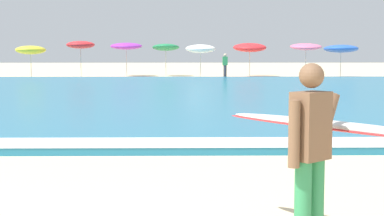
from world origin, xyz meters
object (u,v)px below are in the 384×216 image
(beach_umbrella_6, at_px, (306,47))
(beachgoer_near_row_left, at_px, (225,65))
(beach_umbrella_0, at_px, (31,50))
(beach_umbrella_7, at_px, (341,49))
(surfer_with_board, at_px, (327,140))
(beach_umbrella_1, at_px, (81,45))
(beach_umbrella_2, at_px, (126,46))
(beach_umbrella_4, at_px, (201,49))
(beach_umbrella_5, at_px, (250,47))
(beach_umbrella_3, at_px, (166,47))

(beach_umbrella_6, bearing_deg, beachgoer_near_row_left, -169.62)
(beach_umbrella_0, relative_size, beach_umbrella_7, 0.92)
(surfer_with_board, xyz_separation_m, beach_umbrella_1, (-7.80, 34.15, 1.09))
(beach_umbrella_7, bearing_deg, beach_umbrella_2, 173.00)
(beach_umbrella_2, height_order, beach_umbrella_6, beach_umbrella_2)
(beach_umbrella_1, height_order, beach_umbrella_2, beach_umbrella_1)
(surfer_with_board, xyz_separation_m, beach_umbrella_4, (-0.13, 34.39, 0.84))
(beach_umbrella_4, bearing_deg, beach_umbrella_6, -0.50)
(beach_umbrella_4, height_order, beachgoer_near_row_left, beach_umbrella_4)
(beach_umbrella_2, relative_size, beach_umbrella_4, 1.07)
(surfer_with_board, relative_size, beach_umbrella_4, 1.07)
(beach_umbrella_1, relative_size, beach_umbrella_7, 1.04)
(beach_umbrella_4, height_order, beach_umbrella_7, beach_umbrella_4)
(beach_umbrella_4, height_order, beach_umbrella_5, beach_umbrella_5)
(surfer_with_board, height_order, beach_umbrella_5, beach_umbrella_5)
(beach_umbrella_5, distance_m, beachgoer_near_row_left, 3.52)
(beachgoer_near_row_left, bearing_deg, beach_umbrella_2, 152.84)
(beach_umbrella_1, xyz_separation_m, beachgoer_near_row_left, (9.19, -0.78, -1.28))
(beach_umbrella_3, bearing_deg, beach_umbrella_7, -9.31)
(beach_umbrella_5, height_order, beach_umbrella_7, beach_umbrella_5)
(beach_umbrella_4, distance_m, beach_umbrella_7, 9.25)
(beach_umbrella_2, xyz_separation_m, beachgoer_near_row_left, (6.50, -3.34, -1.21))
(beach_umbrella_6, relative_size, beachgoer_near_row_left, 1.45)
(beach_umbrella_3, xyz_separation_m, beach_umbrella_6, (9.10, -2.52, 0.03))
(beach_umbrella_2, bearing_deg, beachgoer_near_row_left, -27.16)
(beach_umbrella_0, height_order, beach_umbrella_2, beach_umbrella_2)
(beach_umbrella_2, distance_m, beachgoer_near_row_left, 7.41)
(surfer_with_board, height_order, beach_umbrella_2, beach_umbrella_2)
(surfer_with_board, height_order, beach_umbrella_1, beach_umbrella_1)
(beach_umbrella_0, xyz_separation_m, beach_umbrella_4, (10.86, 0.22, 0.08))
(beach_umbrella_0, xyz_separation_m, beachgoer_near_row_left, (12.38, -0.80, -0.95))
(beach_umbrella_1, xyz_separation_m, beach_umbrella_3, (5.37, 2.70, -0.15))
(beach_umbrella_1, xyz_separation_m, beach_umbrella_2, (2.69, 2.56, -0.07))
(surfer_with_board, bearing_deg, beach_umbrella_4, 90.21)
(beach_umbrella_0, relative_size, beachgoer_near_row_left, 1.33)
(beach_umbrella_0, bearing_deg, beach_umbrella_5, 7.91)
(beach_umbrella_4, bearing_deg, beach_umbrella_7, 3.49)
(surfer_with_board, xyz_separation_m, beach_umbrella_2, (-5.11, 36.70, 1.02))
(beach_umbrella_3, distance_m, beachgoer_near_row_left, 5.29)
(beach_umbrella_3, height_order, beach_umbrella_5, beach_umbrella_5)
(beach_umbrella_6, bearing_deg, beach_umbrella_7, 14.34)
(beach_umbrella_5, relative_size, beachgoer_near_row_left, 1.48)
(beach_umbrella_0, relative_size, beach_umbrella_5, 0.89)
(beach_umbrella_4, xyz_separation_m, beach_umbrella_6, (6.80, -0.06, 0.13))
(beach_umbrella_7, bearing_deg, surfer_with_board, -104.60)
(beach_umbrella_3, height_order, beach_umbrella_4, beach_umbrella_3)
(beach_umbrella_6, xyz_separation_m, beachgoer_near_row_left, (-5.28, -0.97, -1.16))
(beachgoer_near_row_left, bearing_deg, beach_umbrella_6, 10.38)
(beach_umbrella_1, height_order, beachgoer_near_row_left, beach_umbrella_1)
(beach_umbrella_1, bearing_deg, beach_umbrella_2, 43.59)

